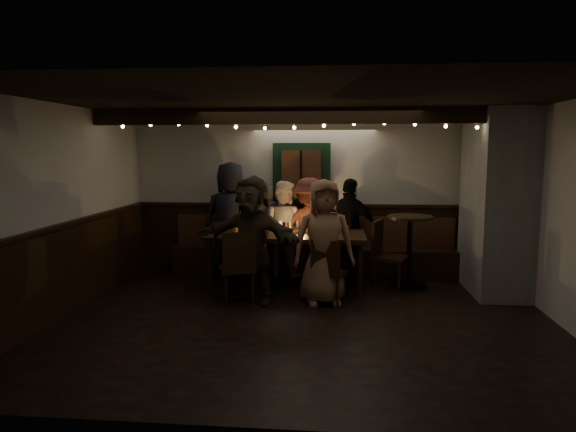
# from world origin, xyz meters

# --- Properties ---
(room) EXTENTS (6.02, 5.01, 2.62)m
(room) POSITION_xyz_m (1.07, 1.42, 1.07)
(room) COLOR black
(room) RESTS_ON ground
(dining_table) EXTENTS (2.29, 0.98, 0.99)m
(dining_table) POSITION_xyz_m (-0.35, 1.40, 0.75)
(dining_table) COLOR black
(dining_table) RESTS_ON ground
(chair_near_left) EXTENTS (0.57, 0.57, 0.98)m
(chair_near_left) POSITION_xyz_m (-0.90, 0.52, 0.55)
(chair_near_left) COLOR black
(chair_near_left) RESTS_ON ground
(chair_near_right) EXTENTS (0.50, 0.50, 0.88)m
(chair_near_right) POSITION_xyz_m (0.28, 0.61, 0.49)
(chair_near_right) COLOR black
(chair_near_right) RESTS_ON ground
(chair_end) EXTENTS (0.59, 0.59, 1.00)m
(chair_end) POSITION_xyz_m (1.09, 1.54, 0.56)
(chair_end) COLOR black
(chair_end) RESTS_ON ground
(high_top) EXTENTS (0.67, 0.67, 1.07)m
(high_top) POSITION_xyz_m (1.47, 1.63, 0.68)
(high_top) COLOR black
(high_top) RESTS_ON ground
(person_a) EXTENTS (0.97, 0.70, 1.85)m
(person_a) POSITION_xyz_m (-1.31, 2.04, 0.93)
(person_a) COLOR black
(person_a) RESTS_ON ground
(person_b) EXTENTS (0.62, 0.47, 1.53)m
(person_b) POSITION_xyz_m (-0.75, 2.14, 0.76)
(person_b) COLOR #2A2A2B
(person_b) RESTS_ON ground
(person_c) EXTENTS (0.90, 0.80, 1.54)m
(person_c) POSITION_xyz_m (-0.48, 2.14, 0.77)
(person_c) COLOR beige
(person_c) RESTS_ON ground
(person_d) EXTENTS (1.05, 0.61, 1.60)m
(person_d) POSITION_xyz_m (-0.05, 2.10, 0.80)
(person_d) COLOR #56251D
(person_d) RESTS_ON ground
(person_e) EXTENTS (1.01, 0.72, 1.59)m
(person_e) POSITION_xyz_m (0.60, 2.09, 0.80)
(person_e) COLOR black
(person_e) RESTS_ON ground
(person_f) EXTENTS (1.65, 1.11, 1.71)m
(person_f) POSITION_xyz_m (-0.74, 0.66, 0.85)
(person_f) COLOR #342A1E
(person_f) RESTS_ON ground
(person_g) EXTENTS (0.91, 0.69, 1.66)m
(person_g) POSITION_xyz_m (0.22, 0.66, 0.83)
(person_g) COLOR #986C4C
(person_g) RESTS_ON ground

